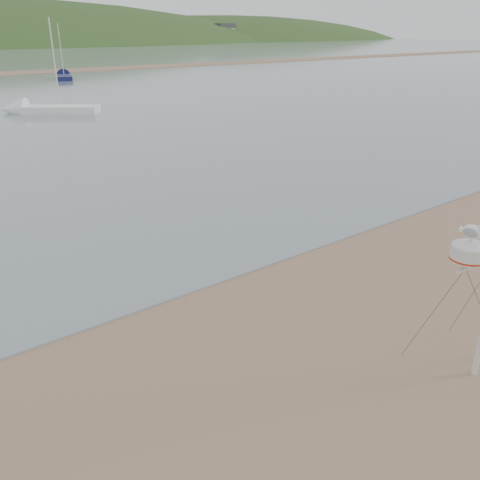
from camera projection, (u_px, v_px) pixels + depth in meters
ground at (168, 474)px, 6.73m from camera, size 560.00×560.00×0.00m
sailboat_white_near at (35, 109)px, 35.33m from camera, size 6.36×5.43×6.73m
sailboat_blue_far at (64, 76)px, 60.64m from camera, size 3.63×6.79×6.59m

